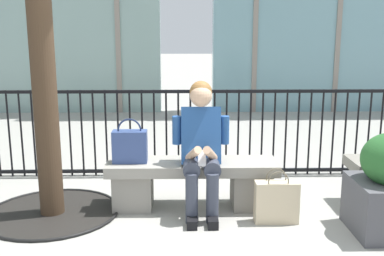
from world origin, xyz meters
TOP-DOWN VIEW (x-y plane):
  - ground_plane at (0.00, 0.00)m, footprint 60.00×60.00m
  - stone_bench at (0.00, 0.00)m, footprint 1.60×0.44m
  - seated_person_with_phone at (0.08, -0.13)m, footprint 0.52×0.66m
  - handbag_on_bench at (-0.58, -0.01)m, footprint 0.32×0.15m
  - shopping_bag at (0.73, -0.38)m, footprint 0.38×0.14m
  - plaza_railing at (0.00, 0.99)m, footprint 9.41×0.04m

SIDE VIEW (x-z plane):
  - ground_plane at x=0.00m, z-range 0.00..0.00m
  - shopping_bag at x=0.73m, z-range -0.05..0.43m
  - stone_bench at x=0.00m, z-range 0.05..0.50m
  - plaza_railing at x=0.00m, z-range 0.01..1.01m
  - handbag_on_bench at x=-0.58m, z-range 0.40..0.82m
  - seated_person_with_phone at x=0.08m, z-range 0.04..1.26m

